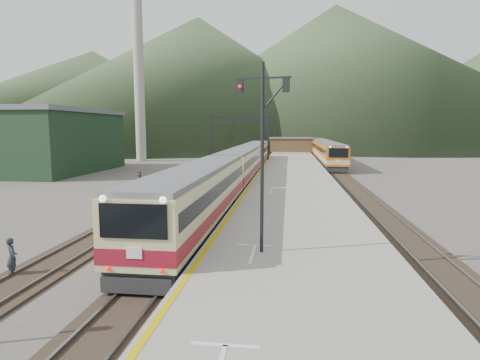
# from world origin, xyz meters

# --- Properties ---
(ground) EXTENTS (400.00, 400.00, 0.00)m
(ground) POSITION_xyz_m (0.00, 0.00, 0.00)
(ground) COLOR #47423D
(ground) RESTS_ON ground
(track_main) EXTENTS (2.60, 200.00, 0.23)m
(track_main) POSITION_xyz_m (0.00, 40.00, 0.07)
(track_main) COLOR black
(track_main) RESTS_ON ground
(track_far) EXTENTS (2.60, 200.00, 0.23)m
(track_far) POSITION_xyz_m (-5.00, 40.00, 0.07)
(track_far) COLOR black
(track_far) RESTS_ON ground
(track_second) EXTENTS (2.60, 200.00, 0.23)m
(track_second) POSITION_xyz_m (11.50, 40.00, 0.07)
(track_second) COLOR black
(track_second) RESTS_ON ground
(platform) EXTENTS (8.00, 100.00, 1.00)m
(platform) POSITION_xyz_m (5.60, 38.00, 0.50)
(platform) COLOR gray
(platform) RESTS_ON ground
(gantry_near) EXTENTS (9.55, 0.25, 8.00)m
(gantry_near) POSITION_xyz_m (-2.85, 55.00, 5.59)
(gantry_near) COLOR black
(gantry_near) RESTS_ON ground
(gantry_far) EXTENTS (9.55, 0.25, 8.00)m
(gantry_far) POSITION_xyz_m (-2.85, 80.00, 5.59)
(gantry_far) COLOR black
(gantry_far) RESTS_ON ground
(warehouse) EXTENTS (14.50, 20.50, 8.60)m
(warehouse) POSITION_xyz_m (-28.00, 42.00, 4.32)
(warehouse) COLOR #17301B
(warehouse) RESTS_ON ground
(smokestack) EXTENTS (1.80, 1.80, 30.00)m
(smokestack) POSITION_xyz_m (-22.00, 62.00, 15.00)
(smokestack) COLOR #9E998E
(smokestack) RESTS_ON ground
(station_shed) EXTENTS (9.40, 4.40, 3.10)m
(station_shed) POSITION_xyz_m (5.60, 78.00, 2.57)
(station_shed) COLOR #523824
(station_shed) RESTS_ON platform
(hill_a) EXTENTS (180.00, 180.00, 60.00)m
(hill_a) POSITION_xyz_m (-40.00, 190.00, 30.00)
(hill_a) COLOR #304525
(hill_a) RESTS_ON ground
(hill_b) EXTENTS (220.00, 220.00, 75.00)m
(hill_b) POSITION_xyz_m (30.00, 230.00, 37.50)
(hill_b) COLOR #304525
(hill_b) RESTS_ON ground
(hill_d) EXTENTS (200.00, 200.00, 55.00)m
(hill_d) POSITION_xyz_m (-120.00, 240.00, 27.50)
(hill_d) COLOR #304525
(hill_d) RESTS_ON ground
(main_train) EXTENTS (2.90, 59.54, 3.54)m
(main_train) POSITION_xyz_m (0.00, 33.13, 2.00)
(main_train) COLOR tan
(main_train) RESTS_ON track_main
(second_train) EXTENTS (2.99, 61.31, 3.65)m
(second_train) POSITION_xyz_m (11.50, 74.40, 2.05)
(second_train) COLOR #B76117
(second_train) RESTS_ON track_second
(signal_mast) EXTENTS (2.18, 0.51, 7.43)m
(signal_mast) POSITION_xyz_m (4.13, 6.32, 5.51)
(signal_mast) COLOR black
(signal_mast) RESTS_ON platform
(short_signal_b) EXTENTS (0.26, 0.23, 2.27)m
(short_signal_b) POSITION_xyz_m (-2.30, 25.25, 1.46)
(short_signal_b) COLOR black
(short_signal_b) RESTS_ON ground
(short_signal_c) EXTENTS (0.27, 0.23, 2.27)m
(short_signal_c) POSITION_xyz_m (-7.45, 23.22, 1.46)
(short_signal_c) COLOR black
(short_signal_c) RESTS_ON ground
(worker) EXTENTS (0.70, 0.67, 1.62)m
(worker) POSITION_xyz_m (-5.78, 4.96, 0.81)
(worker) COLOR #232831
(worker) RESTS_ON ground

